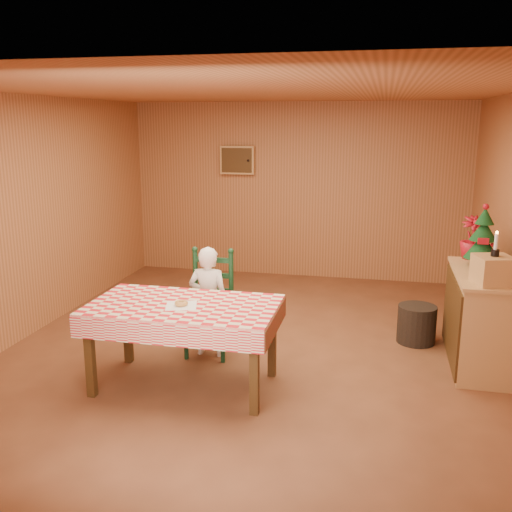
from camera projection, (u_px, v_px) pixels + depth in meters
The scene contains 13 objects.
ground at pixel (252, 348), 5.97m from camera, with size 6.00×6.00×0.00m, color brown.
cabin_walls at pixel (263, 169), 6.06m from camera, with size 5.10×6.05×2.65m.
dining_table at pixel (184, 313), 4.98m from camera, with size 1.66×0.96×0.77m.
ladder_chair at pixel (210, 305), 5.77m from camera, with size 0.44×0.40×1.08m.
seated_child at pixel (209, 301), 5.71m from camera, with size 0.41×0.27×1.12m, color white.
napkin at pixel (181, 305), 4.92m from camera, with size 0.26×0.26×0.00m, color white.
donut at pixel (181, 303), 4.91m from camera, with size 0.12×0.12×0.04m, color #C58E47.
shelf_unit at pixel (479, 319), 5.49m from camera, with size 0.54×1.24×0.93m.
crate at pixel (493, 270), 4.97m from camera, with size 0.30×0.30×0.25m, color tan.
christmas_tree at pixel (483, 238), 5.55m from camera, with size 0.34×0.34×0.62m.
flower_arrangement at pixel (473, 238), 5.86m from camera, with size 0.25×0.25×0.45m, color #A20E1C.
candle_set at pixel (495, 249), 4.93m from camera, with size 0.07×0.07×0.22m.
storage_bin at pixel (417, 324), 6.10m from camera, with size 0.41×0.41×0.41m, color black.
Camera 1 is at (1.26, -5.44, 2.33)m, focal length 40.00 mm.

